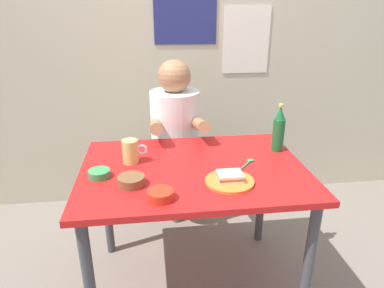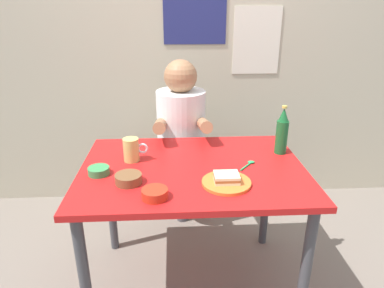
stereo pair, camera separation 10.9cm
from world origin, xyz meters
TOP-DOWN VIEW (x-y plane):
  - ground_plane at (0.00, 0.00)m, footprint 6.00×6.00m
  - wall_back at (0.00, 1.05)m, footprint 4.40×0.09m
  - dining_table at (0.00, 0.00)m, footprint 1.10×0.80m
  - stool at (-0.04, 0.63)m, footprint 0.34×0.34m
  - person_seated at (-0.04, 0.62)m, footprint 0.33×0.56m
  - plate_orange at (0.14, -0.19)m, footprint 0.22×0.22m
  - sandwich at (0.14, -0.19)m, footprint 0.11×0.09m
  - beer_mug at (-0.30, 0.09)m, footprint 0.13×0.08m
  - beer_bottle at (0.48, 0.14)m, footprint 0.06×0.06m
  - condiment_bowl_brown at (-0.30, -0.15)m, footprint 0.12×0.12m
  - dip_bowl_green at (-0.45, -0.06)m, footprint 0.10×0.10m
  - sauce_bowl_chili at (-0.17, -0.29)m, footprint 0.11×0.11m
  - spoon at (0.28, 0.01)m, footprint 0.09×0.10m

SIDE VIEW (x-z plane):
  - ground_plane at x=0.00m, z-range 0.00..0.00m
  - stool at x=-0.04m, z-range 0.12..0.57m
  - dining_table at x=0.00m, z-range 0.28..1.02m
  - spoon at x=0.28m, z-range 0.74..0.75m
  - plate_orange at x=0.14m, z-range 0.74..0.75m
  - dip_bowl_green at x=-0.45m, z-range 0.74..0.78m
  - sauce_bowl_chili at x=-0.17m, z-range 0.74..0.78m
  - condiment_bowl_brown at x=-0.30m, z-range 0.74..0.78m
  - person_seated at x=-0.04m, z-range 0.41..1.13m
  - sandwich at x=0.14m, z-range 0.75..0.79m
  - beer_mug at x=-0.30m, z-range 0.74..0.86m
  - beer_bottle at x=0.48m, z-range 0.73..0.99m
  - wall_back at x=0.00m, z-range 0.00..2.60m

